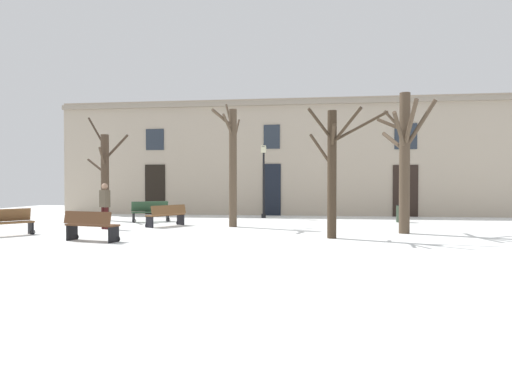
{
  "coord_description": "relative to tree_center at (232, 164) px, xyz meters",
  "views": [
    {
      "loc": [
        2.03,
        -13.57,
        1.69
      ],
      "look_at": [
        0.0,
        2.05,
        1.39
      ],
      "focal_mm": 31.77,
      "sensor_mm": 36.0,
      "label": 1
    }
  ],
  "objects": [
    {
      "name": "litter_bin",
      "position": [
        6.91,
        2.95,
        -2.07
      ],
      "size": [
        0.43,
        0.43,
        0.76
      ],
      "color": "#2D3D2D",
      "rests_on": "ground"
    },
    {
      "name": "bench_near_lamp",
      "position": [
        -2.62,
        -0.16,
        -2.01
      ],
      "size": [
        1.28,
        1.7,
        0.85
      ],
      "rotation": [
        0.0,
        0.0,
        4.17
      ],
      "color": "brown",
      "rests_on": "ground"
    },
    {
      "name": "bench_near_center_tree",
      "position": [
        -4.01,
        1.81,
        -2.0
      ],
      "size": [
        1.64,
        1.24,
        0.9
      ],
      "rotation": [
        0.0,
        0.0,
        0.53
      ],
      "color": "#2D4C33",
      "rests_on": "ground"
    },
    {
      "name": "tree_center",
      "position": [
        0.0,
        0.0,
        0.0
      ],
      "size": [
        0.82,
        2.19,
        4.9
      ],
      "color": "#4C3D2D",
      "rests_on": "ground"
    },
    {
      "name": "bench_back_to_back_left",
      "position": [
        -6.73,
        -4.06,
        -2.0
      ],
      "size": [
        1.38,
        1.69,
        0.87
      ],
      "rotation": [
        0.0,
        0.0,
        0.95
      ],
      "color": "brown",
      "rests_on": "ground"
    },
    {
      "name": "building_facade",
      "position": [
        1.16,
        6.64,
        0.7
      ],
      "size": [
        23.88,
        0.6,
        6.18
      ],
      "color": "tan",
      "rests_on": "ground"
    },
    {
      "name": "ground_plane",
      "position": [
        1.15,
        -3.8,
        -2.46
      ],
      "size": [
        38.21,
        38.21,
        0.0
      ],
      "primitive_type": "plane",
      "color": "white"
    },
    {
      "name": "bench_by_litter_bin",
      "position": [
        -3.29,
        -4.94,
        -1.99
      ],
      "size": [
        1.72,
        0.87,
        0.89
      ],
      "rotation": [
        0.0,
        0.0,
        2.91
      ],
      "color": "#51331E",
      "rests_on": "ground"
    },
    {
      "name": "tree_near_facade",
      "position": [
        6.19,
        -1.57,
        0.19
      ],
      "size": [
        1.85,
        2.75,
        4.75
      ],
      "color": "#4C3D2D",
      "rests_on": "ground"
    },
    {
      "name": "person_by_shop_door",
      "position": [
        -4.52,
        -1.52,
        -1.51
      ],
      "size": [
        0.44,
        0.38,
        1.7
      ],
      "rotation": [
        0.0,
        0.0,
        2.64
      ],
      "color": "#350F0F",
      "rests_on": "ground"
    },
    {
      "name": "tree_foreground",
      "position": [
        -6.29,
        2.15,
        -0.36
      ],
      "size": [
        1.86,
        1.72,
        4.74
      ],
      "color": "#423326",
      "rests_on": "ground"
    },
    {
      "name": "tree_right_of_center",
      "position": [
        3.73,
        -3.28,
        -0.29
      ],
      "size": [
        2.43,
        1.68,
        3.94
      ],
      "color": "#382B1E",
      "rests_on": "ground"
    },
    {
      "name": "streetlamp",
      "position": [
        0.69,
        4.73,
        -0.23
      ],
      "size": [
        0.3,
        0.3,
        3.62
      ],
      "color": "black",
      "rests_on": "ground"
    }
  ]
}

